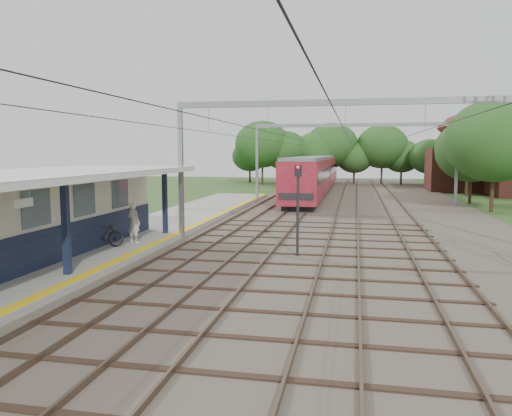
# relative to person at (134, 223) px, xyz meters

# --- Properties ---
(ground) EXTENTS (160.00, 160.00, 0.00)m
(ground) POSITION_rel_person_xyz_m (6.25, -12.03, -1.29)
(ground) COLOR #2D4C1E
(ground) RESTS_ON ground
(ballast_bed) EXTENTS (18.00, 90.00, 0.10)m
(ballast_bed) POSITION_rel_person_xyz_m (10.25, 17.97, -1.24)
(ballast_bed) COLOR #473D33
(ballast_bed) RESTS_ON ground
(platform) EXTENTS (5.00, 52.00, 0.35)m
(platform) POSITION_rel_person_xyz_m (-1.25, 1.97, -1.11)
(platform) COLOR gray
(platform) RESTS_ON ground
(yellow_stripe) EXTENTS (0.45, 52.00, 0.01)m
(yellow_stripe) POSITION_rel_person_xyz_m (1.00, 1.97, -0.93)
(yellow_stripe) COLOR yellow
(yellow_stripe) RESTS_ON platform
(station_building) EXTENTS (3.41, 18.00, 3.40)m
(station_building) POSITION_rel_person_xyz_m (-2.63, -5.03, 0.76)
(station_building) COLOR beige
(station_building) RESTS_ON platform
(canopy) EXTENTS (6.40, 20.00, 3.44)m
(canopy) POSITION_rel_person_xyz_m (-1.52, -6.03, 2.36)
(canopy) COLOR #101833
(canopy) RESTS_ON platform
(rail_tracks) EXTENTS (11.80, 88.00, 0.15)m
(rail_tracks) POSITION_rel_person_xyz_m (7.75, 17.97, -1.11)
(rail_tracks) COLOR brown
(rail_tracks) RESTS_ON ballast_bed
(catenary_system) EXTENTS (17.22, 88.00, 7.00)m
(catenary_system) POSITION_rel_person_xyz_m (9.64, 13.25, 4.23)
(catenary_system) COLOR gray
(catenary_system) RESTS_ON ground
(tree_band) EXTENTS (31.72, 30.88, 8.82)m
(tree_band) POSITION_rel_person_xyz_m (10.09, 45.09, 3.63)
(tree_band) COLOR #382619
(tree_band) RESTS_ON ground
(house_far) EXTENTS (8.00, 6.12, 8.66)m
(house_far) POSITION_rel_person_xyz_m (22.25, 39.97, 1.95)
(house_far) COLOR brown
(house_far) RESTS_ON ground
(person) EXTENTS (0.80, 0.66, 1.87)m
(person) POSITION_rel_person_xyz_m (0.00, 0.00, 0.00)
(person) COLOR beige
(person) RESTS_ON platform
(bicycle) EXTENTS (1.86, 0.61, 1.11)m
(bicycle) POSITION_rel_person_xyz_m (-0.91, -1.17, -0.38)
(bicycle) COLOR black
(bicycle) RESTS_ON platform
(train) EXTENTS (3.04, 37.87, 3.99)m
(train) POSITION_rel_person_xyz_m (5.75, 33.82, 0.93)
(train) COLOR black
(train) RESTS_ON ballast_bed
(signal_post) EXTENTS (0.31, 0.28, 3.99)m
(signal_post) POSITION_rel_person_xyz_m (7.60, -0.23, 1.15)
(signal_post) COLOR black
(signal_post) RESTS_ON ground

